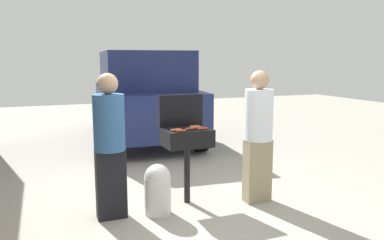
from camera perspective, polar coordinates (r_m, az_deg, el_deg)
ground_plane at (r=5.00m, az=-0.43°, el=-12.70°), size 24.00×24.00×0.00m
bbq_grill at (r=4.89m, az=-0.75°, el=-3.04°), size 0.60×0.44×0.97m
grill_lid_open at (r=5.03m, az=-1.66°, el=1.43°), size 0.60×0.05×0.42m
hot_dog_0 at (r=4.72m, az=-2.25°, el=-1.51°), size 0.13×0.04×0.03m
hot_dog_1 at (r=4.92m, az=0.58°, el=-1.07°), size 0.13×0.04×0.03m
hot_dog_2 at (r=4.81m, az=-0.28°, el=-1.29°), size 0.13×0.03×0.03m
hot_dog_3 at (r=4.75m, az=-2.49°, el=-1.45°), size 0.13×0.04×0.03m
hot_dog_4 at (r=4.81m, az=1.56°, el=-1.30°), size 0.13×0.03×0.03m
hot_dog_5 at (r=4.89m, az=0.82°, el=-1.14°), size 0.13×0.03×0.03m
hot_dog_6 at (r=4.67m, az=-1.66°, el=-1.62°), size 0.13×0.03×0.03m
hot_dog_7 at (r=4.99m, az=0.37°, el=-0.93°), size 0.13×0.03×0.03m
propane_tank at (r=4.67m, az=-5.15°, el=-10.11°), size 0.32×0.32×0.62m
person_left at (r=4.49m, az=-12.20°, el=-3.10°), size 0.36×0.36×1.70m
person_right at (r=4.98m, az=9.86°, el=-1.73°), size 0.36×0.36×1.72m
parked_minivan at (r=8.86m, az=-7.28°, el=3.64°), size 2.35×4.55×2.02m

